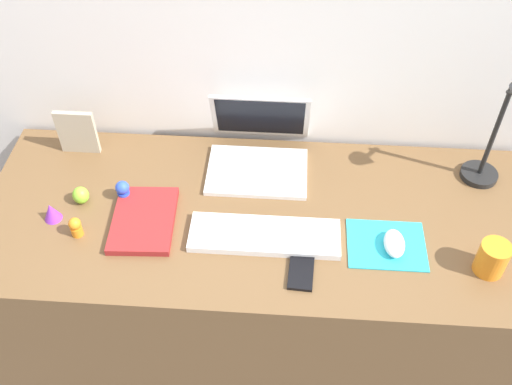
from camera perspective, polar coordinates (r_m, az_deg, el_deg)
ground_plane at (r=2.27m, az=0.14°, el=-14.74°), size 6.00×6.00×0.00m
back_wall at (r=1.94m, az=0.91°, el=5.35°), size 2.79×0.05×1.43m
desk at (r=1.96m, az=0.16°, el=-9.42°), size 1.59×0.65×0.74m
laptop at (r=1.79m, az=0.25°, el=4.45°), size 0.30×0.28×0.20m
keyboard at (r=1.60m, az=0.84°, el=-4.20°), size 0.41×0.13×0.02m
mousepad at (r=1.63m, az=12.54°, el=-4.97°), size 0.21×0.17×0.00m
mouse at (r=1.61m, az=13.28°, el=-4.83°), size 0.06×0.10×0.03m
cell_phone at (r=1.54m, az=4.42°, el=-7.48°), size 0.07×0.13×0.01m
desk_lamp at (r=1.77m, az=22.35°, el=4.95°), size 0.11×0.15×0.37m
notebook_pad at (r=1.67m, az=-10.85°, el=-2.64°), size 0.18×0.25×0.02m
picture_frame at (r=1.89m, az=-16.97°, el=5.61°), size 0.12×0.02×0.15m
coffee_mug at (r=1.62m, az=21.95°, el=-5.95°), size 0.08×0.08×0.09m
toy_figurine_purple at (r=1.73m, az=-19.25°, el=-1.78°), size 0.05×0.05×0.05m
toy_figurine_orange at (r=1.67m, az=-17.11°, el=-3.19°), size 0.03×0.03×0.06m
toy_figurine_blue at (r=1.73m, az=-12.80°, el=0.22°), size 0.04×0.04×0.06m
toy_figurine_lime at (r=1.75m, az=-16.65°, el=-0.25°), size 0.05×0.05×0.05m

